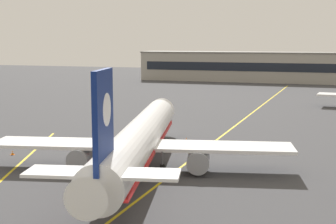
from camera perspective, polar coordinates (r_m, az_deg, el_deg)
The scene contains 5 objects.
taxiway_centreline at distance 63.87m, azimuth 5.11°, elevation -3.87°, with size 0.30×180.00×0.01m, color yellow.
airliner_foreground at distance 50.16m, azimuth -3.43°, elevation -3.34°, with size 32.29×41.15×11.65m.
safety_cone_by_nose_gear at distance 65.58m, azimuth 2.19°, elevation -3.29°, with size 0.44×0.44×0.55m.
safety_cone_by_port_wing at distance 60.90m, azimuth -18.04°, elevation -4.63°, with size 0.44×0.44×0.55m.
terminal_building at distance 163.38m, azimuth 16.75°, elevation 5.08°, with size 115.17×12.40×9.96m.
Camera 1 is at (13.86, -30.85, 13.62)m, focal length 51.17 mm.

